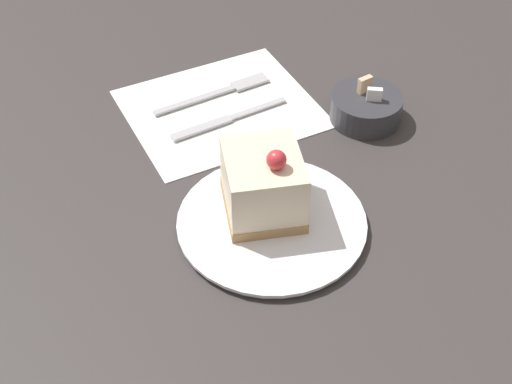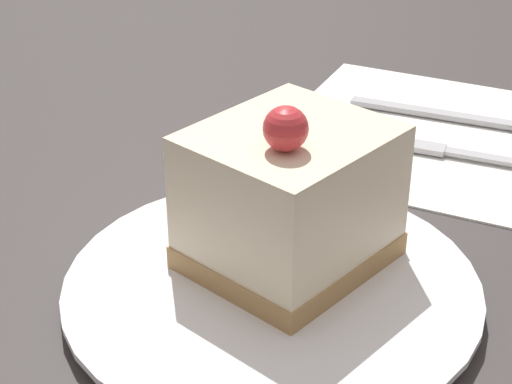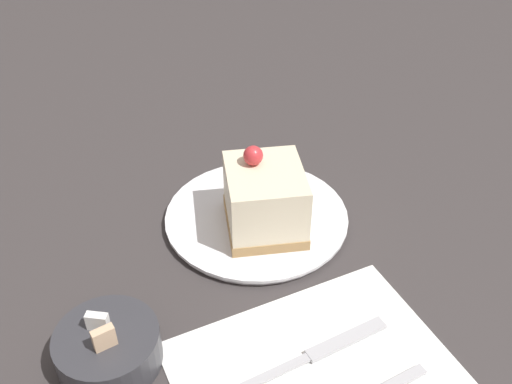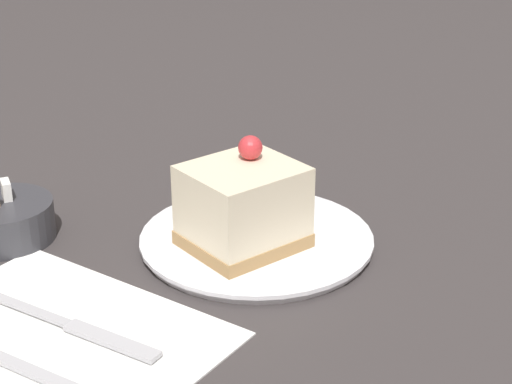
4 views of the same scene
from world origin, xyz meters
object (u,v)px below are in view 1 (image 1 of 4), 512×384
at_px(knife, 219,122).
at_px(sugar_bowl, 366,107).
at_px(fork, 222,91).
at_px(plate, 272,223).
at_px(cake_slice, 263,184).

xyz_separation_m(knife, sugar_bowl, (0.04, 0.19, 0.01)).
relative_size(fork, sugar_bowl, 1.83).
bearing_deg(sugar_bowl, plate, -49.21).
distance_m(cake_slice, sugar_bowl, 0.23).
height_order(cake_slice, knife, cake_slice).
xyz_separation_m(cake_slice, fork, (-0.25, 0.01, -0.05)).
bearing_deg(knife, cake_slice, -11.11).
relative_size(plate, fork, 1.25).
relative_size(plate, knife, 1.28).
relative_size(plate, cake_slice, 2.04).
bearing_deg(sugar_bowl, knife, -102.68).
bearing_deg(knife, fork, 149.17).
bearing_deg(fork, plate, -15.52).
height_order(fork, knife, same).
distance_m(knife, sugar_bowl, 0.20).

